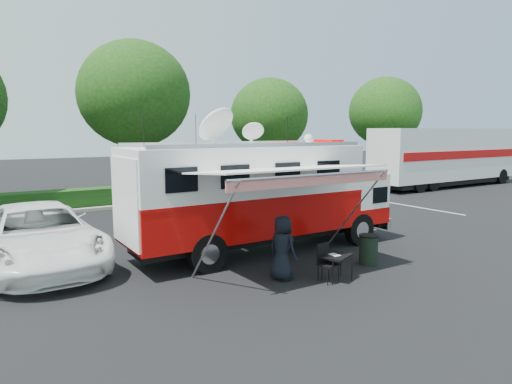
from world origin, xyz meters
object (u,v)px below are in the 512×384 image
Objects in this scene: trash_bin at (369,249)px; command_truck at (262,194)px; folding_table at (337,257)px; semi_trailer at (447,156)px; white_suv at (40,266)px.

command_truck is at bearing 122.81° from trash_bin.
folding_table is 1.98m from trash_bin.
semi_trailer reaches higher than trash_bin.
command_truck is 1.41× the size of white_suv.
command_truck reaches higher than semi_trailer.
folding_table is at bearing -151.28° from semi_trailer.
semi_trailer reaches higher than folding_table.
white_suv is at bearing -168.00° from semi_trailer.
semi_trailer is (20.81, 11.41, 1.51)m from folding_table.
semi_trailer is at bearing 28.72° from folding_table.
semi_trailer is (20.83, 7.84, 0.27)m from command_truck.
trash_bin is 0.07× the size of semi_trailer.
command_truck is 10.50× the size of trash_bin.
white_suv is 7.43× the size of trash_bin.
folding_table is at bearing -160.44° from trash_bin.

